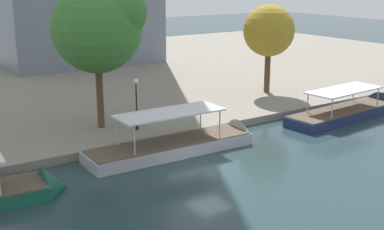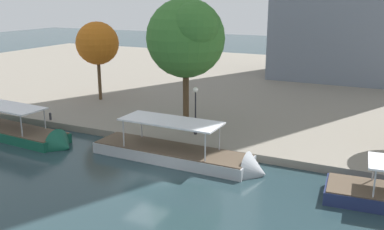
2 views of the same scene
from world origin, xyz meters
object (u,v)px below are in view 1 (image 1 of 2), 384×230
Objects in this scene: tour_boat_1 at (183,146)px; lamp_post at (136,96)px; tour_boat_2 at (350,114)px; tree_1 at (100,26)px; tree_0 at (270,31)px.

tour_boat_1 is 3.35× the size of lamp_post.
lamp_post is (-18.71, 5.28, 3.01)m from tour_boat_2.
tour_boat_2 is at bearing -19.69° from tree_1.
tree_1 reaches higher than tree_0.
tree_0 is (16.09, 8.95, 6.55)m from tour_boat_1.
tree_1 is (-1.80, 2.06, 5.32)m from lamp_post.
tree_0 is at bearing 6.51° from tree_1.
tour_boat_2 is 1.50× the size of tree_0.
tour_boat_2 is at bearing -0.84° from tour_boat_1.
tour_boat_1 is at bearing -65.64° from tree_1.
tree_0 is (17.36, 4.24, 3.59)m from lamp_post.
lamp_post is at bearing -48.83° from tree_1.
tour_boat_1 is at bearing -150.92° from tree_0.
tree_1 reaches higher than tour_boat_2.
tree_0 reaches higher than tour_boat_2.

